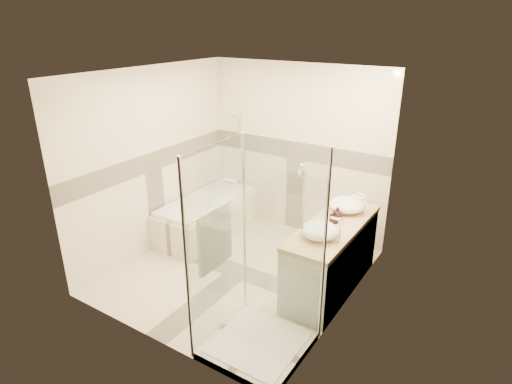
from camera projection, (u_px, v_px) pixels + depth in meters
The scene contains 12 objects.
room at pixel (242, 181), 5.04m from camera, with size 2.82×3.02×2.52m.
bathtub at pixel (207, 214), 6.44m from camera, with size 0.75×1.70×0.56m.
vanity at pixel (331, 257), 5.05m from camera, with size 0.58×1.62×0.85m.
shower_enclosure at pixel (252, 298), 4.17m from camera, with size 0.96×0.93×2.04m.
vessel_sink_near at pixel (347, 205), 5.21m from camera, with size 0.43×0.43×0.17m, color white.
vessel_sink_far at pixel (319, 230), 4.58m from camera, with size 0.42×0.42×0.17m, color white.
faucet_near at pixel (365, 203), 5.07m from camera, with size 0.12×0.03×0.28m.
faucet_far at pixel (339, 228), 4.44m from camera, with size 0.12×0.03×0.29m.
amenity_bottle_a at pixel (334, 216), 4.90m from camera, with size 0.08×0.08×0.17m, color black.
amenity_bottle_b at pixel (337, 214), 4.97m from camera, with size 0.13×0.13×0.16m, color black.
folded_towels at pixel (353, 202), 5.39m from camera, with size 0.16×0.27×0.09m, color white.
rolled_towel at pixel (230, 180), 6.93m from camera, with size 0.09×0.09×0.19m, color white.
Camera 1 is at (2.74, -3.87, 3.04)m, focal length 30.00 mm.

